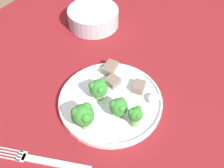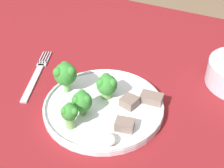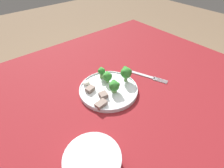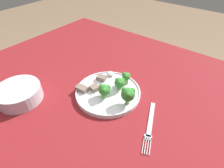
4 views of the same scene
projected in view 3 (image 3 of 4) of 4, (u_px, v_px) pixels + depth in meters
table at (112, 104)px, 0.82m from camera, size 1.38×1.10×0.75m
dinner_plate at (109, 89)px, 0.75m from camera, size 0.25×0.25×0.02m
fork at (146, 76)px, 0.84m from camera, size 0.09×0.20×0.00m
cream_bowl at (93, 162)px, 0.49m from camera, size 0.16×0.16×0.05m
broccoli_floret_near_rim_left at (126, 72)px, 0.76m from camera, size 0.05×0.05×0.07m
broccoli_floret_center_left at (107, 76)px, 0.77m from camera, size 0.04×0.04×0.05m
broccoli_floret_back_left at (102, 72)px, 0.79m from camera, size 0.03×0.03×0.05m
broccoli_floret_front_left at (114, 86)px, 0.72m from camera, size 0.05×0.04×0.05m
meat_slice_front_slice at (103, 95)px, 0.71m from camera, size 0.04×0.04×0.02m
meat_slice_middle_slice at (90, 89)px, 0.73m from camera, size 0.04×0.03×0.02m
meat_slice_rear_slice at (101, 104)px, 0.67m from camera, size 0.05×0.03×0.02m
sauce_dollop at (86, 83)px, 0.77m from camera, size 0.03×0.03×0.02m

